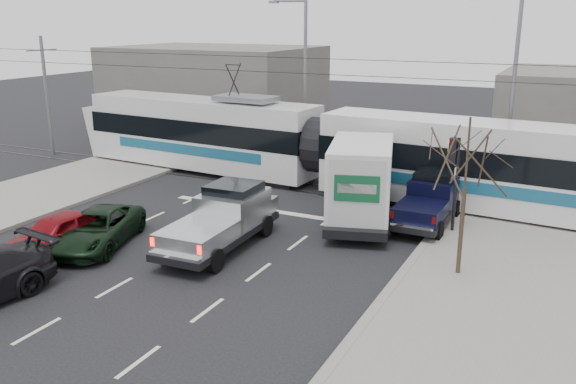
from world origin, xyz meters
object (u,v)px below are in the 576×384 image
at_px(traffic_signal, 454,164).
at_px(street_lamp_near, 509,82).
at_px(box_truck, 361,182).
at_px(green_car, 96,229).
at_px(tram, 321,147).
at_px(navy_pickup, 430,200).
at_px(silver_pickup, 224,218).
at_px(bare_tree, 467,162).
at_px(street_lamp_far, 302,70).
at_px(red_car, 57,233).

xyz_separation_m(traffic_signal, street_lamp_near, (0.84, 7.50, 2.37)).
xyz_separation_m(box_truck, green_car, (-7.63, -6.85, -1.01)).
relative_size(tram, box_truck, 3.94).
height_order(traffic_signal, navy_pickup, traffic_signal).
relative_size(silver_pickup, box_truck, 0.84).
distance_m(bare_tree, street_lamp_far, 17.97).
bearing_deg(traffic_signal, bare_tree, -74.24).
height_order(street_lamp_near, silver_pickup, street_lamp_near).
bearing_deg(red_car, green_car, 53.77).
height_order(street_lamp_near, green_car, street_lamp_near).
height_order(box_truck, red_car, box_truck).
bearing_deg(green_car, red_car, -147.80).
height_order(street_lamp_far, box_truck, street_lamp_far).
height_order(silver_pickup, green_car, silver_pickup).
height_order(street_lamp_near, street_lamp_far, same).
xyz_separation_m(tram, navy_pickup, (6.11, -3.15, -1.03)).
relative_size(traffic_signal, box_truck, 0.51).
distance_m(silver_pickup, box_truck, 5.94).
height_order(street_lamp_far, green_car, street_lamp_far).
bearing_deg(red_car, silver_pickup, 35.87).
height_order(navy_pickup, red_car, navy_pickup).
bearing_deg(navy_pickup, bare_tree, -65.68).
xyz_separation_m(street_lamp_far, silver_pickup, (3.60, -14.39, -4.05)).
bearing_deg(traffic_signal, silver_pickup, -145.32).
xyz_separation_m(street_lamp_near, red_car, (-12.88, -15.50, -4.42)).
bearing_deg(silver_pickup, bare_tree, 4.02).
xyz_separation_m(traffic_signal, silver_pickup, (-7.06, -4.89, -1.68)).
xyz_separation_m(bare_tree, street_lamp_near, (-0.29, 11.50, 1.32)).
relative_size(street_lamp_near, navy_pickup, 1.86).
distance_m(tram, silver_pickup, 8.90).
bearing_deg(green_car, silver_pickup, 9.23).
relative_size(traffic_signal, tram, 0.13).
height_order(silver_pickup, red_car, silver_pickup).
xyz_separation_m(street_lamp_near, street_lamp_far, (-11.50, 2.00, 0.00)).
bearing_deg(bare_tree, navy_pickup, 113.54).
bearing_deg(street_lamp_far, green_car, -91.81).
xyz_separation_m(silver_pickup, red_car, (-4.98, -3.11, -0.37)).
relative_size(street_lamp_far, green_car, 1.91).
bearing_deg(navy_pickup, green_car, -141.87).
xyz_separation_m(silver_pickup, green_car, (-4.12, -2.10, -0.41)).
distance_m(street_lamp_far, navy_pickup, 13.65).
height_order(tram, red_car, tram).
relative_size(street_lamp_far, tram, 0.32).
height_order(bare_tree, street_lamp_near, street_lamp_near).
height_order(traffic_signal, street_lamp_far, street_lamp_far).
height_order(traffic_signal, box_truck, traffic_signal).
bearing_deg(bare_tree, traffic_signal, 105.76).
bearing_deg(silver_pickup, navy_pickup, 40.92).
distance_m(bare_tree, silver_pickup, 8.68).
bearing_deg(tram, red_car, -108.63).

